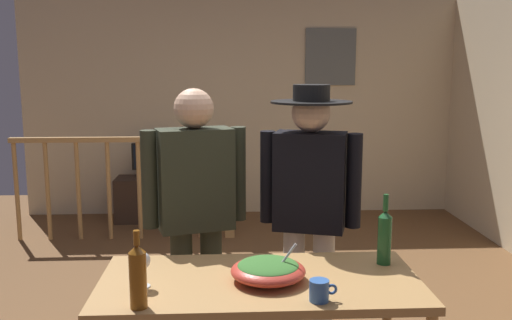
{
  "coord_description": "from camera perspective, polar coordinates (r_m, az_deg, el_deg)",
  "views": [
    {
      "loc": [
        -0.19,
        -3.37,
        1.78
      ],
      "look_at": [
        -0.04,
        -0.52,
        1.3
      ],
      "focal_mm": 39.36,
      "sensor_mm": 36.0,
      "label": 1
    }
  ],
  "objects": [
    {
      "name": "tv_console",
      "position": [
        6.61,
        -10.14,
        -3.89
      ],
      "size": [
        0.9,
        0.4,
        0.5
      ],
      "primitive_type": "cube",
      "color": "#38281E",
      "rests_on": "ground_plane"
    },
    {
      "name": "wine_bottle_green",
      "position": [
        2.91,
        12.94,
        -7.55
      ],
      "size": [
        0.07,
        0.07,
        0.36
      ],
      "color": "#1E5628",
      "rests_on": "serving_table"
    },
    {
      "name": "person_standing_right",
      "position": [
        3.33,
        5.48,
        -3.89
      ],
      "size": [
        0.58,
        0.47,
        1.67
      ],
      "rotation": [
        0.0,
        0.0,
        2.86
      ],
      "color": "beige",
      "rests_on": "ground_plane"
    },
    {
      "name": "stair_railing",
      "position": [
        5.84,
        -9.95,
        -1.75
      ],
      "size": [
        2.25,
        0.1,
        1.11
      ],
      "color": "#B2844C",
      "rests_on": "ground_plane"
    },
    {
      "name": "person_standing_left",
      "position": [
        3.31,
        -6.17,
        -4.37
      ],
      "size": [
        0.6,
        0.33,
        1.65
      ],
      "rotation": [
        0.0,
        0.0,
        3.43
      ],
      "color": "#2D3323",
      "rests_on": "ground_plane"
    },
    {
      "name": "salad_bowl",
      "position": [
        2.66,
        1.21,
        -11.08
      ],
      "size": [
        0.35,
        0.35,
        0.18
      ],
      "color": "#CC3D2D",
      "rests_on": "serving_table"
    },
    {
      "name": "serving_table",
      "position": [
        2.72,
        0.4,
        -13.52
      ],
      "size": [
        1.5,
        0.71,
        0.79
      ],
      "color": "#B2844C",
      "rests_on": "ground_plane"
    },
    {
      "name": "mug_blue",
      "position": [
        2.46,
        6.48,
        -13.05
      ],
      "size": [
        0.12,
        0.08,
        0.09
      ],
      "color": "#3866B2",
      "rests_on": "serving_table"
    },
    {
      "name": "wine_bottle_amber",
      "position": [
        2.4,
        -11.92,
        -11.39
      ],
      "size": [
        0.07,
        0.07,
        0.33
      ],
      "color": "brown",
      "rests_on": "serving_table"
    },
    {
      "name": "wine_glass",
      "position": [
        2.61,
        -11.49,
        -10.17
      ],
      "size": [
        0.07,
        0.07,
        0.16
      ],
      "color": "silver",
      "rests_on": "serving_table"
    },
    {
      "name": "flat_screen_tv",
      "position": [
        6.49,
        -10.3,
        0.27
      ],
      "size": [
        0.5,
        0.12,
        0.4
      ],
      "color": "black",
      "rests_on": "tv_console"
    },
    {
      "name": "back_wall",
      "position": [
        6.75,
        -1.43,
        5.37
      ],
      "size": [
        5.15,
        0.1,
        2.56
      ],
      "primitive_type": "cube",
      "color": "beige",
      "rests_on": "ground_plane"
    },
    {
      "name": "framed_picture",
      "position": [
        6.78,
        7.58,
        10.34
      ],
      "size": [
        0.6,
        0.03,
        0.66
      ],
      "primitive_type": "cube",
      "color": "slate"
    }
  ]
}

